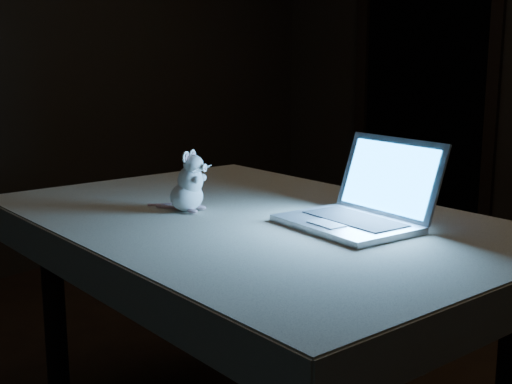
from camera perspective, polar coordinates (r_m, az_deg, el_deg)
The scene contains 6 objects.
left_wall at distance 3.82m, azimuth -20.20°, elevation 12.56°, with size 0.04×5.00×2.60m, color black.
doorway at distance 4.96m, azimuth 13.96°, elevation 9.79°, with size 1.06×0.36×2.13m, color black, non-canonical shape.
table at distance 2.00m, azimuth -0.09°, elevation -12.60°, with size 1.38×0.88×0.74m, color black, non-canonical shape.
tablecloth at distance 1.91m, azimuth -1.25°, elevation -3.37°, with size 1.48×0.99×0.11m, color beige, non-canonical shape.
laptop at distance 1.74m, azimuth 7.62°, elevation 0.70°, with size 0.34×0.29×0.23m, color #B5B5BA, non-canonical shape.
plush_mouse at distance 1.92m, azimuth -5.82°, elevation 0.90°, with size 0.13×0.13×0.17m, color white, non-canonical shape.
Camera 1 is at (1.01, -1.99, 1.18)m, focal length 48.00 mm.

